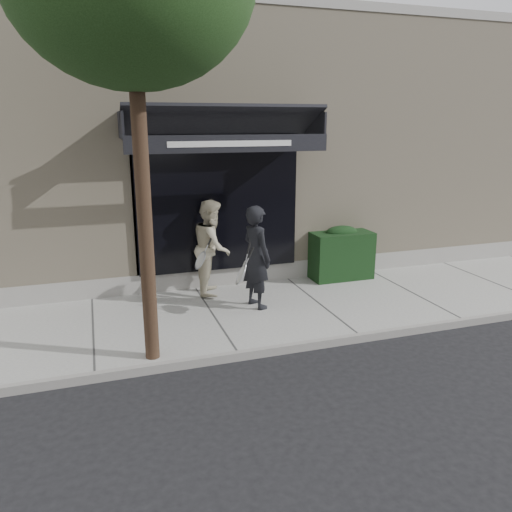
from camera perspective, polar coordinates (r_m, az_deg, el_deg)
name	(u,v)px	position (r m, az deg, el deg)	size (l,w,h in m)	color
ground	(317,308)	(9.45, 7.04, -5.93)	(80.00, 80.00, 0.00)	black
sidewalk	(318,305)	(9.43, 7.05, -5.59)	(20.00, 3.00, 0.12)	gray
curb	(359,338)	(8.16, 11.72, -9.12)	(20.00, 0.10, 0.14)	gray
building_facade	(240,146)	(13.48, -1.79, 12.41)	(14.30, 8.04, 5.64)	#C6B697
hedge	(340,253)	(10.79, 9.63, 0.32)	(1.30, 0.70, 1.14)	black
pedestrian_front	(256,257)	(8.86, 0.05, -0.14)	(0.80, 0.88, 1.86)	black
pedestrian_back	(212,247)	(9.64, -5.04, 1.02)	(0.92, 1.05, 1.84)	#B9B094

